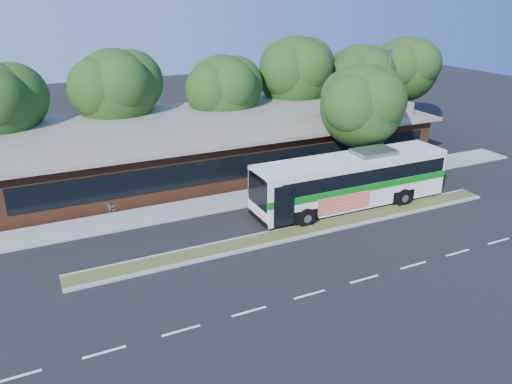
% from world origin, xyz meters
% --- Properties ---
extents(ground, '(120.00, 120.00, 0.00)m').
position_xyz_m(ground, '(0.00, 0.00, 0.00)').
color(ground, black).
rests_on(ground, ground).
extents(median_strip, '(26.00, 1.10, 0.15)m').
position_xyz_m(median_strip, '(0.00, 0.60, 0.07)').
color(median_strip, '#465122').
rests_on(median_strip, ground).
extents(sidewalk, '(44.00, 2.60, 0.12)m').
position_xyz_m(sidewalk, '(0.00, 6.40, 0.06)').
color(sidewalk, gray).
rests_on(sidewalk, ground).
extents(plaza_building, '(33.20, 11.20, 4.45)m').
position_xyz_m(plaza_building, '(0.00, 12.99, 2.13)').
color(plaza_building, '#5A2F1C').
rests_on(plaza_building, ground).
extents(lamp_post, '(0.93, 0.18, 9.07)m').
position_xyz_m(lamp_post, '(9.56, 6.00, 4.90)').
color(lamp_post, slate).
rests_on(lamp_post, ground).
extents(tree_bg_b, '(6.69, 6.00, 9.00)m').
position_xyz_m(tree_bg_b, '(-6.57, 16.14, 6.14)').
color(tree_bg_b, black).
rests_on(tree_bg_b, ground).
extents(tree_bg_c, '(6.24, 5.60, 8.26)m').
position_xyz_m(tree_bg_c, '(1.40, 15.13, 5.59)').
color(tree_bg_c, black).
rests_on(tree_bg_c, ground).
extents(tree_bg_d, '(6.91, 6.20, 9.37)m').
position_xyz_m(tree_bg_d, '(8.45, 16.15, 6.42)').
color(tree_bg_d, black).
rests_on(tree_bg_d, ground).
extents(tree_bg_e, '(6.47, 5.80, 8.50)m').
position_xyz_m(tree_bg_e, '(14.42, 15.14, 5.74)').
color(tree_bg_e, black).
rests_on(tree_bg_e, ground).
extents(tree_bg_f, '(6.69, 6.00, 8.92)m').
position_xyz_m(tree_bg_f, '(20.43, 16.14, 6.06)').
color(tree_bg_f, black).
rests_on(tree_bg_f, ground).
extents(transit_bus, '(12.82, 3.07, 3.59)m').
position_xyz_m(transit_bus, '(4.41, 2.40, 2.00)').
color(transit_bus, silver).
rests_on(transit_bus, ground).
extents(sedan, '(4.51, 2.75, 1.22)m').
position_xyz_m(sedan, '(-10.70, 9.15, 0.61)').
color(sedan, silver).
rests_on(sedan, ground).
extents(sidewalk_tree, '(6.33, 5.68, 8.23)m').
position_xyz_m(sidewalk_tree, '(8.08, 6.34, 5.53)').
color(sidewalk_tree, black).
rests_on(sidewalk_tree, ground).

